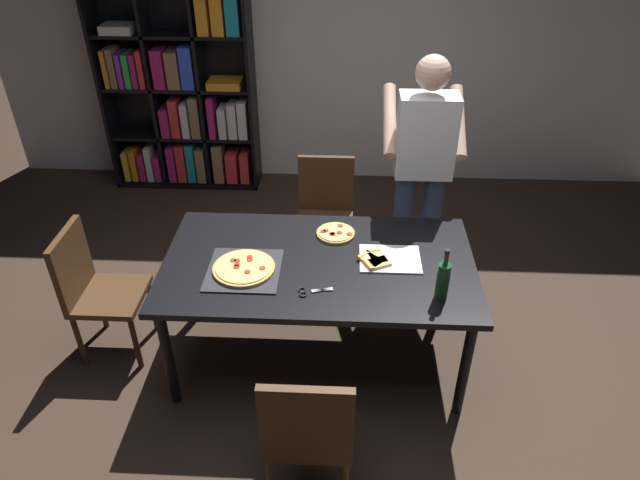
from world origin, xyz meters
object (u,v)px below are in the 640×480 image
(chair_left_end, at_px, (94,285))
(kitchen_scissors, at_px, (310,291))
(pepperoni_pizza_on_tray, at_px, (244,269))
(wine_bottle, at_px, (443,280))
(dining_table, at_px, (319,270))
(bookshelf, at_px, (183,96))
(second_pizza_plain, at_px, (336,233))
(chair_far_side, at_px, (325,209))
(chair_near_camera, at_px, (308,428))
(person_serving_pizza, at_px, (422,166))

(chair_left_end, relative_size, kitchen_scissors, 4.54)
(pepperoni_pizza_on_tray, height_order, wine_bottle, wine_bottle)
(wine_bottle, bearing_deg, dining_table, 155.81)
(bookshelf, height_order, second_pizza_plain, bookshelf)
(dining_table, height_order, wine_bottle, wine_bottle)
(chair_far_side, height_order, bookshelf, bookshelf)
(chair_near_camera, xyz_separation_m, second_pizza_plain, (0.09, 1.29, 0.25))
(chair_near_camera, height_order, kitchen_scissors, chair_near_camera)
(pepperoni_pizza_on_tray, bearing_deg, person_serving_pizza, 39.49)
(dining_table, distance_m, chair_left_end, 1.42)
(chair_near_camera, height_order, person_serving_pizza, person_serving_pizza)
(chair_left_end, bearing_deg, chair_far_side, 35.48)
(chair_left_end, bearing_deg, pepperoni_pizza_on_tray, -6.69)
(bookshelf, relative_size, pepperoni_pizza_on_tray, 4.65)
(dining_table, bearing_deg, wine_bottle, -24.19)
(kitchen_scissors, bearing_deg, chair_near_camera, -87.11)
(chair_near_camera, relative_size, kitchen_scissors, 4.54)
(dining_table, relative_size, person_serving_pizza, 1.05)
(chair_left_end, bearing_deg, kitchen_scissors, -12.02)
(person_serving_pizza, height_order, second_pizza_plain, person_serving_pizza)
(chair_near_camera, height_order, wine_bottle, wine_bottle)
(bookshelf, bearing_deg, pepperoni_pizza_on_tray, -68.91)
(person_serving_pizza, bearing_deg, bookshelf, 142.19)
(chair_left_end, xyz_separation_m, person_serving_pizza, (2.07, 0.78, 0.49))
(second_pizza_plain, bearing_deg, dining_table, -107.63)
(chair_left_end, height_order, kitchen_scissors, chair_left_end)
(kitchen_scissors, relative_size, second_pizza_plain, 0.82)
(chair_left_end, distance_m, kitchen_scissors, 1.42)
(bookshelf, bearing_deg, kitchen_scissors, -63.14)
(pepperoni_pizza_on_tray, bearing_deg, chair_far_side, 69.13)
(chair_far_side, bearing_deg, kitchen_scissors, -91.59)
(wine_bottle, bearing_deg, chair_near_camera, -133.97)
(chair_near_camera, relative_size, wine_bottle, 2.85)
(chair_near_camera, relative_size, chair_far_side, 1.00)
(wine_bottle, bearing_deg, person_serving_pizza, 90.63)
(wine_bottle, bearing_deg, chair_far_side, 117.33)
(wine_bottle, bearing_deg, second_pizza_plain, 134.54)
(chair_left_end, relative_size, pepperoni_pizza_on_tray, 2.14)
(chair_far_side, bearing_deg, wine_bottle, -62.67)
(person_serving_pizza, relative_size, second_pizza_plain, 7.20)
(chair_far_side, relative_size, wine_bottle, 2.85)
(bookshelf, height_order, person_serving_pizza, bookshelf)
(chair_left_end, relative_size, person_serving_pizza, 0.51)
(dining_table, height_order, chair_near_camera, chair_near_camera)
(person_serving_pizza, relative_size, kitchen_scissors, 8.82)
(chair_far_side, relative_size, second_pizza_plain, 3.70)
(chair_near_camera, distance_m, bookshelf, 3.67)
(chair_left_end, distance_m, wine_bottle, 2.13)
(person_serving_pizza, bearing_deg, dining_table, -130.27)
(wine_bottle, relative_size, kitchen_scissors, 1.59)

